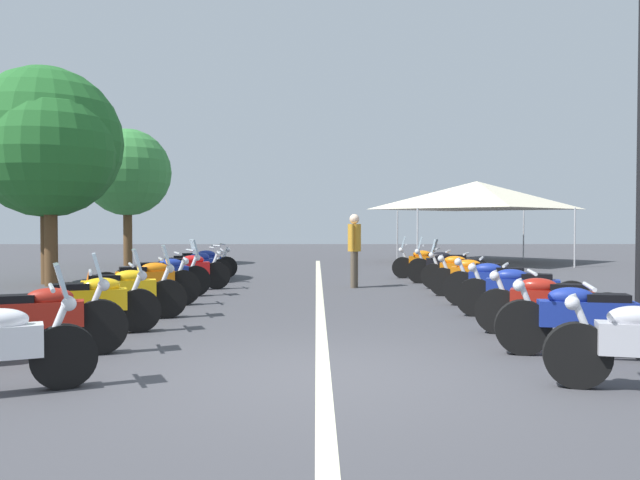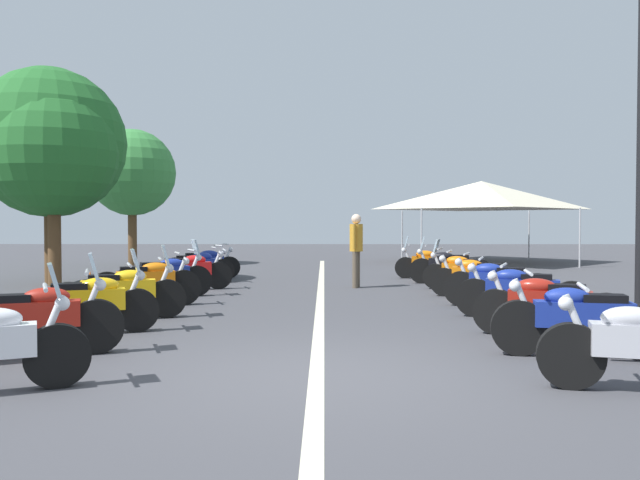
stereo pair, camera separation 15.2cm
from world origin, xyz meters
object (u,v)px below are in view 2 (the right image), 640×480
motorcycle_left_row_5 (165,275)px  motorcycle_left_row_2 (89,302)px  motorcycle_right_row_6 (463,270)px  event_tent (481,195)px  motorcycle_left_row_8 (203,263)px  roadside_tree_1 (50,143)px  motorcycle_right_row_5 (478,276)px  roadside_tree_2 (132,173)px  motorcycle_left_row_7 (196,266)px  roadside_tree_0 (53,153)px  bystander_0 (356,244)px  traffic_cone_0 (90,287)px  motorcycle_right_row_7 (449,266)px  motorcycle_left_row_3 (121,291)px  motorcycle_left_row_1 (33,317)px  motorcycle_right_row_4 (497,283)px  motorcycle_left_row_4 (147,282)px  motorcycle_right_row_8 (430,262)px  motorcycle_right_row_2 (548,304)px  motorcycle_right_row_1 (582,318)px  motorcycle_right_row_3 (521,291)px

motorcycle_left_row_5 → motorcycle_left_row_2: bearing=-114.5°
motorcycle_right_row_6 → event_tent: 10.74m
motorcycle_left_row_8 → roadside_tree_1: roadside_tree_1 is taller
motorcycle_right_row_5 → roadside_tree_2: roadside_tree_2 is taller
motorcycle_left_row_2 → motorcycle_left_row_7: bearing=69.5°
motorcycle_left_row_7 → roadside_tree_0: size_ratio=0.39×
motorcycle_left_row_7 → bystander_0: bearing=-41.6°
motorcycle_left_row_8 → roadside_tree_2: 7.24m
traffic_cone_0 → motorcycle_right_row_6: bearing=-74.5°
motorcycle_right_row_7 → roadside_tree_1: bearing=10.4°
motorcycle_left_row_3 → motorcycle_left_row_1: bearing=-110.2°
motorcycle_left_row_5 → motorcycle_right_row_6: 6.81m
motorcycle_left_row_3 → traffic_cone_0: motorcycle_left_row_3 is taller
motorcycle_left_row_1 → motorcycle_right_row_4: bearing=14.3°
motorcycle_left_row_4 → motorcycle_right_row_8: motorcycle_right_row_8 is taller
motorcycle_left_row_2 → motorcycle_right_row_6: (6.00, -6.59, -0.01)m
motorcycle_right_row_5 → motorcycle_right_row_8: size_ratio=0.96×
motorcycle_right_row_8 → roadside_tree_2: size_ratio=0.41×
motorcycle_left_row_1 → motorcycle_right_row_2: bearing=-7.8°
motorcycle_right_row_1 → motorcycle_right_row_3: size_ratio=0.99×
motorcycle_left_row_3 → motorcycle_right_row_6: (4.65, -6.58, -0.01)m
motorcycle_left_row_8 → event_tent: 12.17m
motorcycle_right_row_5 → motorcycle_right_row_7: bearing=-70.3°
roadside_tree_1 → event_tent: bearing=-56.8°
motorcycle_right_row_3 → motorcycle_right_row_7: motorcycle_right_row_7 is taller
motorcycle_right_row_8 → roadside_tree_0: roadside_tree_0 is taller
motorcycle_left_row_8 → motorcycle_left_row_1: bearing=-112.0°
motorcycle_left_row_4 → event_tent: bearing=33.1°
motorcycle_left_row_1 → motorcycle_left_row_3: size_ratio=0.97×
motorcycle_right_row_2 → motorcycle_right_row_4: bearing=-71.1°
motorcycle_left_row_1 → motorcycle_left_row_8: size_ratio=1.00×
motorcycle_right_row_8 → bystander_0: bystander_0 is taller
traffic_cone_0 → motorcycle_left_row_2: bearing=-160.0°
motorcycle_left_row_4 → motorcycle_right_row_5: bearing=-8.0°
roadside_tree_1 → motorcycle_left_row_2: bearing=-153.4°
motorcycle_right_row_6 → motorcycle_right_row_8: bearing=-65.3°
motorcycle_left_row_7 → roadside_tree_0: (-0.50, 3.44, 2.87)m
motorcycle_right_row_6 → bystander_0: size_ratio=1.07×
motorcycle_left_row_7 → motorcycle_right_row_2: (-7.63, -6.39, 0.00)m
motorcycle_right_row_1 → motorcycle_right_row_8: bearing=-78.9°
motorcycle_left_row_1 → traffic_cone_0: size_ratio=3.31×
motorcycle_right_row_2 → bystander_0: size_ratio=1.11×
motorcycle_right_row_8 → roadside_tree_2: 11.78m
bystander_0 → roadside_tree_2: (7.93, 7.82, 2.34)m
motorcycle_right_row_5 → roadside_tree_2: 14.59m
roadside_tree_0 → motorcycle_right_row_7: bearing=-86.9°
motorcycle_left_row_2 → motorcycle_right_row_4: bearing=3.6°
motorcycle_left_row_2 → motorcycle_left_row_3: motorcycle_left_row_3 is taller
motorcycle_left_row_4 → motorcycle_right_row_7: 7.95m
motorcycle_left_row_4 → motorcycle_right_row_5: motorcycle_left_row_4 is taller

